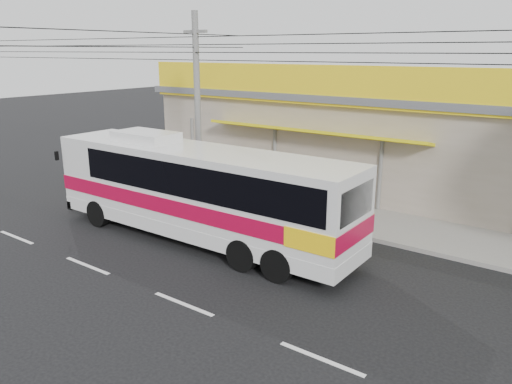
% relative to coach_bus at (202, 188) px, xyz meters
% --- Properties ---
extents(ground, '(120.00, 120.00, 0.00)m').
position_rel_coach_bus_xyz_m(ground, '(2.50, -1.04, -1.88)').
color(ground, black).
rests_on(ground, ground).
extents(sidewalk, '(30.00, 3.20, 0.15)m').
position_rel_coach_bus_xyz_m(sidewalk, '(2.50, 4.96, -1.81)').
color(sidewalk, gray).
rests_on(sidewalk, ground).
extents(lane_markings, '(50.00, 0.12, 0.01)m').
position_rel_coach_bus_xyz_m(lane_markings, '(2.50, -3.54, -1.88)').
color(lane_markings, silver).
rests_on(lane_markings, ground).
extents(storefront_building, '(22.60, 9.20, 5.70)m').
position_rel_coach_bus_xyz_m(storefront_building, '(2.49, 10.50, 0.42)').
color(storefront_building, gray).
rests_on(storefront_building, ground).
extents(coach_bus, '(11.44, 2.51, 3.52)m').
position_rel_coach_bus_xyz_m(coach_bus, '(0.00, 0.00, 0.00)').
color(coach_bus, silver).
rests_on(coach_bus, ground).
extents(motorbike_red, '(2.03, 1.45, 1.01)m').
position_rel_coach_bus_xyz_m(motorbike_red, '(-4.53, 3.71, -1.23)').
color(motorbike_red, maroon).
rests_on(motorbike_red, sidewalk).
extents(motorbike_dark, '(1.56, 0.71, 0.90)m').
position_rel_coach_bus_xyz_m(motorbike_dark, '(-10.26, 3.66, -1.28)').
color(motorbike_dark, black).
rests_on(motorbike_dark, sidewalk).
extents(utility_pole, '(34.00, 14.00, 7.72)m').
position_rel_coach_bus_xyz_m(utility_pole, '(-2.99, 3.16, 4.49)').
color(utility_pole, '#626260').
rests_on(utility_pole, ground).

